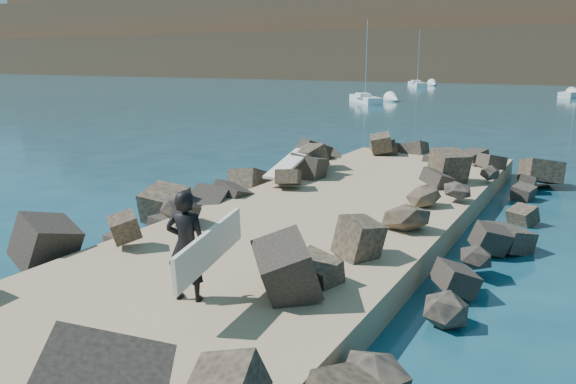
% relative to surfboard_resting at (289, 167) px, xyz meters
% --- Properties ---
extents(ground, '(800.00, 800.00, 0.00)m').
position_rel_surfboard_resting_xyz_m(ground, '(2.52, -3.58, -1.04)').
color(ground, '#0F384C').
rests_on(ground, ground).
extents(jetty, '(6.00, 26.00, 0.60)m').
position_rel_surfboard_resting_xyz_m(jetty, '(2.52, -5.58, -0.74)').
color(jetty, '#8C7759').
rests_on(jetty, ground).
extents(riprap_left, '(2.60, 22.00, 1.00)m').
position_rel_surfboard_resting_xyz_m(riprap_left, '(-0.38, -5.08, -0.54)').
color(riprap_left, black).
rests_on(riprap_left, ground).
extents(riprap_right, '(2.60, 22.00, 1.00)m').
position_rel_surfboard_resting_xyz_m(riprap_right, '(5.42, -5.08, -0.54)').
color(riprap_right, black).
rests_on(riprap_right, ground).
extents(surfboard_resting, '(0.75, 2.42, 0.08)m').
position_rel_surfboard_resting_xyz_m(surfboard_resting, '(0.00, 0.00, 0.00)').
color(surfboard_resting, silver).
rests_on(surfboard_resting, riprap_left).
extents(surfer_with_board, '(1.06, 2.18, 1.77)m').
position_rel_surfboard_resting_xyz_m(surfer_with_board, '(2.92, -8.41, 0.45)').
color(surfer_with_board, black).
rests_on(surfer_with_board, jetty).
extents(sailboat_e, '(4.83, 7.23, 8.80)m').
position_rel_surfboard_resting_xyz_m(sailboat_e, '(-17.54, 73.24, -0.69)').
color(sailboat_e, silver).
rests_on(sailboat_e, ground).
extents(sailboat_b, '(3.36, 6.43, 7.70)m').
position_rel_surfboard_resting_xyz_m(sailboat_b, '(5.46, 57.44, -0.69)').
color(sailboat_b, silver).
rests_on(sailboat_b, ground).
extents(sailboat_a, '(5.28, 6.18, 8.11)m').
position_rel_surfboard_resting_xyz_m(sailboat_a, '(-12.44, 38.11, -0.69)').
color(sailboat_a, silver).
rests_on(sailboat_a, ground).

